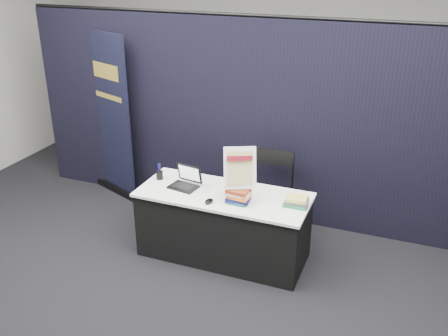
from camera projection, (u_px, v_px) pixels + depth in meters
floor at (203, 283)px, 5.02m from camera, size 8.00×8.00×0.00m
wall_back at (305, 43)px, 7.72m from camera, size 8.00×0.02×3.50m
drape_partition at (256, 123)px, 5.90m from camera, size 6.00×0.08×2.40m
display_table at (223, 225)px, 5.34m from camera, size 1.80×0.75×0.75m
laptop at (185, 182)px, 5.32m from camera, size 0.32×0.28×0.23m
mouse at (209, 201)px, 4.99m from camera, size 0.08×0.12×0.04m
brochure_left at (158, 188)px, 5.31m from camera, size 0.30×0.23×0.00m
brochure_mid at (175, 195)px, 5.16m from camera, size 0.39×0.36×0.00m
brochure_right at (197, 188)px, 5.31m from camera, size 0.33×0.25×0.00m
pen_cup at (160, 175)px, 5.50m from camera, size 0.10×0.10×0.10m
book_stack_tall at (239, 196)px, 4.98m from camera, size 0.23×0.18×0.15m
book_stack_short at (296, 201)px, 4.92m from camera, size 0.23×0.19×0.09m
info_sign at (240, 169)px, 4.89m from camera, size 0.34×0.24×0.43m
pullup_banner at (110, 125)px, 6.57m from camera, size 0.89×0.43×2.16m
stacking_chair at (269, 192)px, 5.64m from camera, size 0.48×0.48×1.01m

